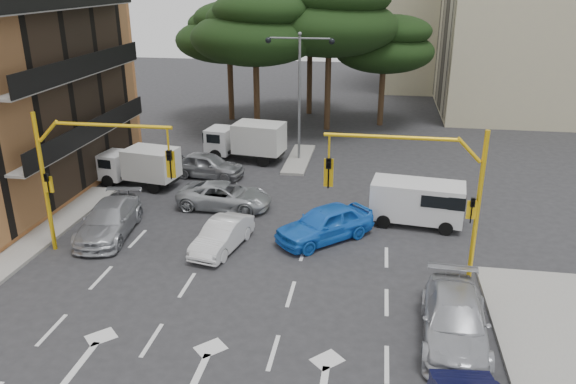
% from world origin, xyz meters
% --- Properties ---
extents(ground, '(120.00, 120.00, 0.00)m').
position_xyz_m(ground, '(0.00, 0.00, 0.00)').
color(ground, '#28282B').
rests_on(ground, ground).
extents(median_strip, '(1.40, 6.00, 0.15)m').
position_xyz_m(median_strip, '(0.00, 16.00, 0.07)').
color(median_strip, gray).
rests_on(median_strip, ground).
extents(apartment_beige_far, '(16.20, 12.15, 16.70)m').
position_xyz_m(apartment_beige_far, '(12.95, 44.00, 8.35)').
color(apartment_beige_far, beige).
rests_on(apartment_beige_far, ground).
extents(pine_left_near, '(9.15, 9.15, 10.23)m').
position_xyz_m(pine_left_near, '(-3.94, 21.96, 7.60)').
color(pine_left_near, '#382616').
rests_on(pine_left_near, ground).
extents(pine_center, '(9.98, 9.98, 11.16)m').
position_xyz_m(pine_center, '(1.06, 23.96, 8.30)').
color(pine_center, '#382616').
rests_on(pine_center, ground).
extents(pine_left_far, '(8.32, 8.32, 9.30)m').
position_xyz_m(pine_left_far, '(-6.94, 25.96, 6.91)').
color(pine_left_far, '#382616').
rests_on(pine_left_far, ground).
extents(pine_right, '(7.49, 7.49, 8.37)m').
position_xyz_m(pine_right, '(5.06, 25.96, 6.22)').
color(pine_right, '#382616').
rests_on(pine_right, ground).
extents(pine_back, '(9.15, 9.15, 10.23)m').
position_xyz_m(pine_back, '(-0.94, 28.96, 7.60)').
color(pine_back, '#382616').
rests_on(pine_back, ground).
extents(signal_mast_right, '(5.79, 0.37, 6.00)m').
position_xyz_m(signal_mast_right, '(6.80, 1.99, 3.88)').
color(signal_mast_right, yellow).
rests_on(signal_mast_right, ground).
extents(signal_mast_left, '(5.79, 0.37, 6.00)m').
position_xyz_m(signal_mast_left, '(-6.80, 1.99, 3.88)').
color(signal_mast_left, yellow).
rests_on(signal_mast_left, ground).
extents(street_lamp_center, '(4.16, 0.36, 7.77)m').
position_xyz_m(street_lamp_center, '(0.00, 16.00, 5.43)').
color(street_lamp_center, slate).
rests_on(street_lamp_center, median_strip).
extents(car_white_hatch, '(2.09, 4.04, 1.27)m').
position_xyz_m(car_white_hatch, '(-1.47, 3.17, 0.63)').
color(car_white_hatch, silver).
rests_on(car_white_hatch, ground).
extents(car_blue_compact, '(4.62, 4.51, 1.57)m').
position_xyz_m(car_blue_compact, '(2.77, 4.77, 0.78)').
color(car_blue_compact, blue).
rests_on(car_blue_compact, ground).
extents(car_silver_wagon, '(2.61, 5.19, 1.45)m').
position_xyz_m(car_silver_wagon, '(-6.88, 3.73, 0.72)').
color(car_silver_wagon, '#A9ABB1').
rests_on(car_silver_wagon, ground).
extents(car_silver_cross_a, '(4.79, 2.38, 1.31)m').
position_xyz_m(car_silver_cross_a, '(-2.57, 7.62, 0.65)').
color(car_silver_cross_a, '#ABB0B4').
rests_on(car_silver_cross_a, ground).
extents(car_silver_cross_b, '(4.47, 2.25, 1.46)m').
position_xyz_m(car_silver_cross_b, '(-4.80, 11.98, 0.73)').
color(car_silver_cross_b, gray).
rests_on(car_silver_cross_b, ground).
extents(car_silver_parked, '(2.34, 5.18, 1.47)m').
position_xyz_m(car_silver_parked, '(7.60, -1.90, 0.74)').
color(car_silver_parked, '#AAABB2').
rests_on(car_silver_parked, ground).
extents(van_white, '(4.42, 2.40, 2.11)m').
position_xyz_m(van_white, '(6.85, 7.18, 1.05)').
color(van_white, silver).
rests_on(van_white, ground).
extents(box_truck_a, '(4.75, 2.61, 2.22)m').
position_xyz_m(box_truck_a, '(-8.10, 10.00, 1.11)').
color(box_truck_a, white).
rests_on(box_truck_a, ground).
extents(box_truck_b, '(5.24, 2.79, 2.46)m').
position_xyz_m(box_truck_b, '(-3.32, 15.50, 1.23)').
color(box_truck_b, white).
rests_on(box_truck_b, ground).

